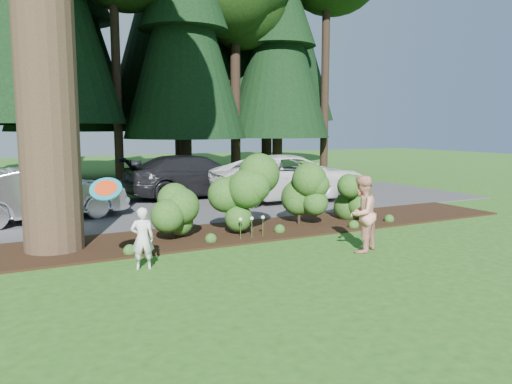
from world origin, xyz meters
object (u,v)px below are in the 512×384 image
at_px(car_white_suv, 293,177).
at_px(adult, 362,214).
at_px(frisbee, 106,189).
at_px(car_dark_suv, 196,176).
at_px(child, 142,238).
at_px(car_silver_wagon, 42,194).

distance_m(car_white_suv, adult, 7.57).
distance_m(car_white_suv, frisbee, 10.18).
relative_size(car_dark_suv, frisbee, 8.68).
distance_m(adult, frisbee, 5.32).
bearing_deg(child, frisbee, 28.15).
distance_m(car_dark_suv, child, 9.67).
bearing_deg(car_silver_wagon, adult, -150.48).
height_order(car_white_suv, frisbee, frisbee).
height_order(car_dark_suv, child, car_dark_suv).
height_order(car_white_suv, car_dark_suv, car_white_suv).
relative_size(car_silver_wagon, car_white_suv, 0.77).
height_order(car_dark_suv, frisbee, frisbee).
bearing_deg(child, adult, -177.78).
bearing_deg(car_white_suv, frisbee, 136.92).
bearing_deg(car_silver_wagon, car_dark_suv, -75.85).
bearing_deg(car_dark_suv, adult, 178.59).
distance_m(child, adult, 4.63).
distance_m(car_silver_wagon, car_dark_suv, 6.15).
height_order(adult, frisbee, frisbee).
relative_size(child, frisbee, 1.88).
height_order(car_dark_suv, adult, adult).
xyz_separation_m(car_dark_suv, adult, (0.24, -9.50, 0.00)).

